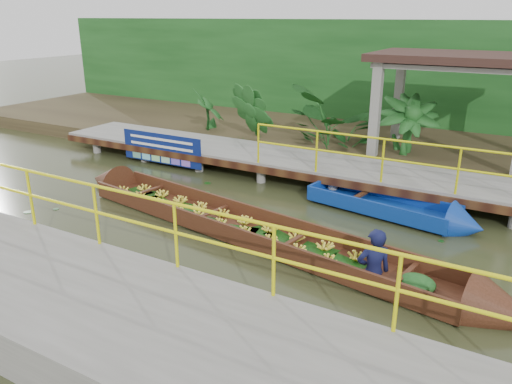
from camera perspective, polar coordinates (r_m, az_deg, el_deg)
The scene contains 10 objects.
ground at distance 10.48m, azimuth -1.86°, elevation -3.79°, with size 80.00×80.00×0.00m, color #2C3319.
land_strip at distance 16.94m, azimuth 11.58°, elevation 5.79°, with size 30.00×8.00×0.45m, color #2E2517.
far_dock at distance 13.18m, azimuth 6.02°, elevation 3.28°, with size 16.00×2.06×1.66m.
near_dock at distance 6.88m, azimuth -13.55°, elevation -15.18°, with size 18.00×2.40×1.73m.
pavilion at distance 14.69m, azimuth 22.14°, elevation 12.98°, with size 4.40×3.00×3.00m.
foliage_backdrop at distance 18.99m, azimuth 14.44°, elevation 12.49°, with size 30.00×0.80×4.00m, color #164417.
vendor_boat at distance 9.76m, azimuth 0.35°, elevation -4.31°, with size 10.57×2.69×2.05m.
moored_blue_boat at distance 11.11m, azimuth 18.40°, elevation -2.56°, with size 3.93×1.58×0.91m.
blue_banner at distance 14.54m, azimuth -10.76°, elevation 4.92°, with size 2.77×0.04×0.86m.
tropical_plants at distance 14.20m, azimuth 15.27°, elevation 7.32°, with size 14.37×1.37×1.71m.
Camera 1 is at (5.07, -8.18, 4.17)m, focal length 35.00 mm.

